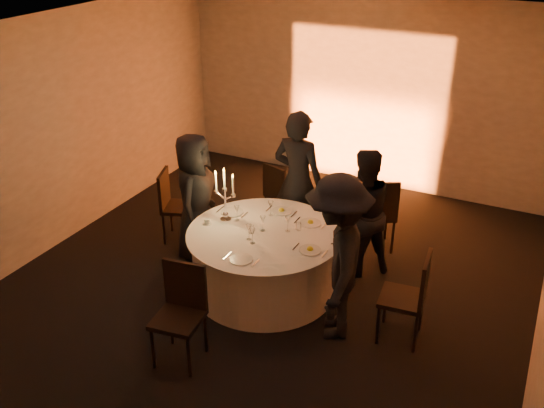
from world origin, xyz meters
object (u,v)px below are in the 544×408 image
at_px(chair_left, 173,202).
at_px(coffee_cup, 207,222).
at_px(guest_left, 195,197).
at_px(chair_back_right, 378,210).
at_px(chair_right, 411,293).
at_px(candelabra, 225,202).
at_px(guest_back_left, 298,181).
at_px(guest_back_right, 362,213).
at_px(chair_back_left, 279,191).
at_px(guest_right, 337,258).
at_px(chair_front, 181,307).
at_px(banquet_table, 264,261).

bearing_deg(chair_left, coffee_cup, -144.44).
xyz_separation_m(guest_left, coffee_cup, (0.44, -0.43, -0.04)).
height_order(chair_back_right, chair_right, chair_back_right).
height_order(coffee_cup, candelabra, candelabra).
xyz_separation_m(guest_back_left, guest_back_right, (0.95, -0.23, -0.13)).
bearing_deg(coffee_cup, chair_back_left, 85.08).
distance_m(guest_back_right, guest_right, 1.28).
distance_m(chair_front, coffee_cup, 1.41).
relative_size(guest_back_right, candelabra, 2.39).
bearing_deg(chair_front, coffee_cup, 103.27).
bearing_deg(chair_back_right, chair_back_left, -32.85).
bearing_deg(coffee_cup, candelabra, 49.24).
height_order(chair_left, guest_back_right, guest_back_right).
height_order(chair_back_left, candelabra, candelabra).
bearing_deg(banquet_table, chair_right, -4.96).
height_order(chair_back_right, coffee_cup, chair_back_right).
bearing_deg(guest_left, chair_right, -115.00).
height_order(chair_left, guest_right, guest_right).
height_order(chair_back_left, guest_left, guest_left).
xyz_separation_m(banquet_table, chair_back_right, (0.91, 1.47, 0.20)).
xyz_separation_m(banquet_table, chair_back_left, (-0.56, 1.56, 0.13)).
xyz_separation_m(chair_back_left, guest_right, (1.58, -1.93, 0.40)).
xyz_separation_m(chair_back_right, chair_front, (-1.12, -2.88, 0.00)).
xyz_separation_m(chair_right, guest_back_right, (-0.91, 1.05, 0.23)).
bearing_deg(coffee_cup, chair_right, -1.09).
bearing_deg(coffee_cup, guest_back_left, 63.32).
xyz_separation_m(chair_right, coffee_cup, (-2.47, 0.05, 0.22)).
xyz_separation_m(guest_left, guest_right, (2.16, -0.69, 0.08)).
distance_m(chair_back_right, candelabra, 2.07).
distance_m(chair_back_left, candelabra, 1.57).
xyz_separation_m(banquet_table, guest_back_left, (-0.08, 1.12, 0.56)).
relative_size(guest_back_left, coffee_cup, 17.19).
height_order(guest_back_left, coffee_cup, guest_back_left).
relative_size(guest_left, guest_back_right, 1.03).
xyz_separation_m(chair_right, guest_back_left, (-1.85, 1.28, 0.36)).
relative_size(chair_back_left, coffee_cup, 8.40).
bearing_deg(chair_back_left, guest_right, 147.43).
bearing_deg(guest_back_left, chair_front, 91.36).
relative_size(chair_right, chair_front, 0.99).
bearing_deg(guest_back_left, banquet_table, 98.38).
height_order(guest_left, guest_back_right, guest_left).
xyz_separation_m(chair_back_right, coffee_cup, (-1.61, -1.57, 0.21)).
relative_size(chair_right, guest_back_right, 0.63).
distance_m(coffee_cup, candelabra, 0.31).
bearing_deg(banquet_table, chair_left, 161.69).
distance_m(chair_left, guest_back_left, 1.72).
relative_size(banquet_table, coffee_cup, 16.36).
bearing_deg(guest_back_left, guest_left, 41.34).
bearing_deg(guest_back_left, guest_right, 130.70).
bearing_deg(chair_left, guest_left, -133.77).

